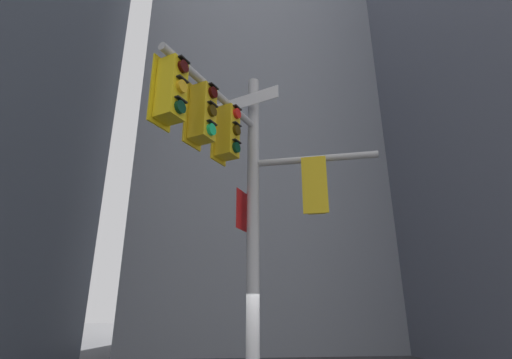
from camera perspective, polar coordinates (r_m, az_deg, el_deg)
building_mid_block at (r=30.05m, az=0.15°, el=4.57°), size 15.56×15.56×28.83m
signal_pole_assembly at (r=6.82m, az=-1.76°, el=-0.51°), size 4.18×2.85×7.10m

